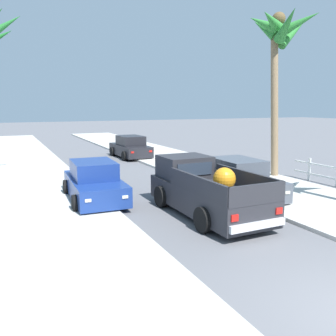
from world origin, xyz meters
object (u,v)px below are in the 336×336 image
Objects in this scene: pickup_truck at (204,190)px; car_left_mid at (130,147)px; car_right_near at (94,183)px; palm_tree_left_mid at (280,41)px; car_left_near at (238,180)px.

car_left_mid is at bearing 81.13° from pickup_truck.
car_right_near is at bearing -116.10° from car_left_mid.
palm_tree_left_mid reaches higher than car_left_mid.
car_left_mid is at bearing 114.51° from palm_tree_left_mid.
car_left_near is at bearing -19.30° from car_right_near.
car_left_mid is (5.09, 10.39, 0.00)m from car_right_near.
car_left_mid is 0.53× the size of palm_tree_left_mid.
pickup_truck is 0.65× the size of palm_tree_left_mid.
car_left_near is 5.65m from car_right_near.
car_left_near is 7.74m from palm_tree_left_mid.
pickup_truck is 2.68m from car_left_near.
pickup_truck is at bearing -46.60° from car_right_near.
pickup_truck is at bearing -151.43° from car_left_near.
pickup_truck is 13.70m from car_left_mid.
pickup_truck is 1.22× the size of car_left_mid.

